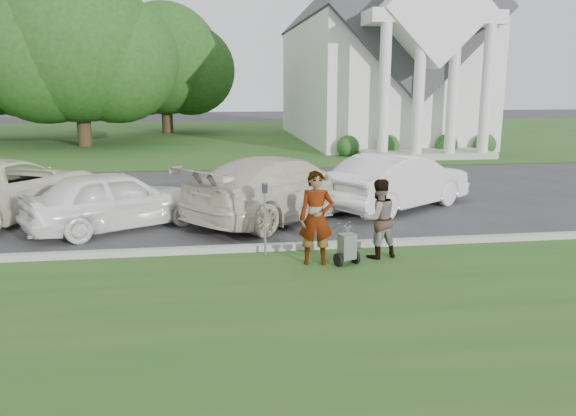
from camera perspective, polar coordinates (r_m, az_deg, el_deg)
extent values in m
plane|color=#333335|center=(11.27, -1.80, -5.21)|extent=(120.00, 120.00, 0.00)
cube|color=#25521C|center=(8.48, 0.45, -11.32)|extent=(80.00, 7.00, 0.01)
cube|color=#25521C|center=(37.84, -6.30, 7.28)|extent=(80.00, 30.00, 0.01)
cube|color=#9E9E93|center=(11.77, -2.10, -4.05)|extent=(80.00, 0.18, 0.15)
cube|color=white|center=(36.12, 8.50, 12.52)|extent=(9.00, 16.00, 7.00)
cube|color=#38383D|center=(36.30, 8.68, 18.05)|extent=(9.19, 17.00, 9.19)
cube|color=#9E9E93|center=(27.61, 13.66, 5.37)|extent=(6.20, 2.60, 0.30)
cylinder|color=white|center=(25.67, 9.74, 11.40)|extent=(0.50, 0.50, 6.00)
cylinder|color=white|center=(26.20, 13.14, 11.28)|extent=(0.50, 0.50, 6.00)
cylinder|color=white|center=(26.81, 16.40, 11.13)|extent=(0.50, 0.50, 6.00)
cylinder|color=white|center=(27.50, 19.49, 10.94)|extent=(0.50, 0.50, 6.00)
cube|color=white|center=(27.38, 14.52, 18.18)|extent=(6.20, 2.00, 0.60)
cube|color=white|center=(27.41, 14.56, 18.80)|extent=(5.09, 2.20, 5.09)
sphere|color=#1E4C19|center=(27.36, 6.13, 6.22)|extent=(1.10, 1.10, 1.10)
sphere|color=#1E4C19|center=(27.91, 10.14, 6.22)|extent=(1.10, 1.10, 1.10)
sphere|color=#1E4C19|center=(28.98, 15.82, 6.17)|extent=(1.10, 1.10, 1.10)
sphere|color=#1E4C19|center=(29.84, 19.36, 6.11)|extent=(1.10, 1.10, 1.10)
cylinder|color=#332316|center=(33.43, -20.07, 8.66)|extent=(0.76, 0.76, 3.20)
sphere|color=#224314|center=(33.44, -20.59, 15.34)|extent=(8.40, 8.40, 8.40)
sphere|color=#224314|center=(33.36, -17.10, 14.14)|extent=(6.89, 6.89, 6.89)
sphere|color=#224314|center=(33.51, -23.51, 14.02)|extent=(7.22, 7.22, 7.22)
sphere|color=#224314|center=(37.59, -25.50, 14.08)|extent=(7.54, 7.54, 7.54)
cylinder|color=#332316|center=(40.82, -12.19, 9.56)|extent=(0.76, 0.76, 3.00)
sphere|color=#224314|center=(40.80, -12.43, 14.60)|extent=(7.60, 7.60, 7.60)
sphere|color=#224314|center=(41.00, -9.90, 13.62)|extent=(6.23, 6.23, 6.23)
sphere|color=#224314|center=(40.62, -14.62, 13.69)|extent=(6.54, 6.54, 6.54)
cylinder|color=black|center=(10.81, 5.12, -5.29)|extent=(0.15, 0.27, 0.27)
cylinder|color=black|center=(11.02, 6.84, -4.97)|extent=(0.15, 0.27, 0.27)
cylinder|color=#2D2D33|center=(10.92, 5.99, -5.13)|extent=(0.43, 0.18, 0.03)
cube|color=#93979B|center=(10.84, 6.02, -3.89)|extent=(0.36, 0.33, 0.49)
cone|color=#93979B|center=(10.76, 6.06, -2.23)|extent=(0.19, 0.19, 0.14)
cylinder|color=#2D2D33|center=(10.74, 6.07, -1.86)|extent=(0.04, 0.04, 0.05)
cylinder|color=#93979B|center=(11.06, 4.26, -2.34)|extent=(0.25, 0.63, 0.47)
cylinder|color=#93979B|center=(11.19, 5.35, -2.18)|extent=(0.25, 0.63, 0.47)
cylinder|color=#93979B|center=(11.34, 3.95, -0.79)|extent=(0.28, 0.12, 0.03)
imported|color=#999999|center=(10.73, 2.88, -1.11)|extent=(0.73, 0.54, 1.81)
imported|color=#999999|center=(11.29, 9.14, -1.14)|extent=(0.89, 0.76, 1.59)
cylinder|color=#93979B|center=(11.30, -2.34, -1.69)|extent=(0.05, 0.05, 1.32)
cube|color=#2D2D33|center=(11.14, -2.38, 2.04)|extent=(0.11, 0.08, 0.20)
cylinder|color=#93979B|center=(11.12, -2.38, 2.54)|extent=(0.10, 0.10, 0.03)
imported|color=beige|center=(16.30, -26.67, 1.83)|extent=(4.69, 6.18, 1.56)
imported|color=white|center=(14.02, -17.06, 0.84)|extent=(4.55, 3.57, 1.45)
imported|color=beige|center=(14.45, -0.62, 2.08)|extent=(5.78, 5.27, 1.62)
imported|color=silver|center=(15.92, 11.18, 2.70)|extent=(4.83, 4.00, 1.55)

